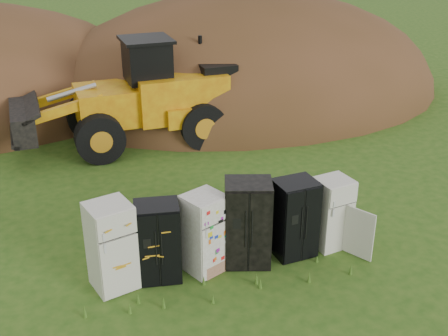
# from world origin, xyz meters

# --- Properties ---
(ground) EXTENTS (120.00, 120.00, 0.00)m
(ground) POSITION_xyz_m (0.00, 0.00, 0.00)
(ground) COLOR #295015
(ground) RESTS_ON ground
(fridge_leftmost) EXTENTS (0.99, 0.96, 1.85)m
(fridge_leftmost) POSITION_xyz_m (-2.51, 0.03, 0.92)
(fridge_leftmost) COLOR silver
(fridge_leftmost) RESTS_ON ground
(fridge_black_side) EXTENTS (0.99, 0.83, 1.70)m
(fridge_black_side) POSITION_xyz_m (-1.58, 0.03, 0.85)
(fridge_black_side) COLOR black
(fridge_black_side) RESTS_ON ground
(fridge_sticker) EXTENTS (1.00, 0.97, 1.74)m
(fridge_sticker) POSITION_xyz_m (-0.61, 0.01, 0.87)
(fridge_sticker) COLOR white
(fridge_sticker) RESTS_ON ground
(fridge_dark_mid) EXTENTS (1.17, 1.05, 1.90)m
(fridge_dark_mid) POSITION_xyz_m (0.35, -0.01, 0.95)
(fridge_dark_mid) COLOR black
(fridge_dark_mid) RESTS_ON ground
(fridge_black_right) EXTENTS (0.94, 0.80, 1.76)m
(fridge_black_right) POSITION_xyz_m (1.42, -0.02, 0.88)
(fridge_black_right) COLOR black
(fridge_black_right) RESTS_ON ground
(fridge_open_door) EXTENTS (0.84, 0.79, 1.64)m
(fridge_open_door) POSITION_xyz_m (2.35, 0.02, 0.82)
(fridge_open_door) COLOR silver
(fridge_open_door) RESTS_ON ground
(wheel_loader) EXTENTS (7.12, 3.08, 3.40)m
(wheel_loader) POSITION_xyz_m (-1.04, 7.54, 1.70)
(wheel_loader) COLOR gold
(wheel_loader) RESTS_ON ground
(dirt_mound_right) EXTENTS (16.57, 12.15, 8.32)m
(dirt_mound_right) POSITION_xyz_m (4.59, 11.65, 0.00)
(dirt_mound_right) COLOR #462E16
(dirt_mound_right) RESTS_ON ground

